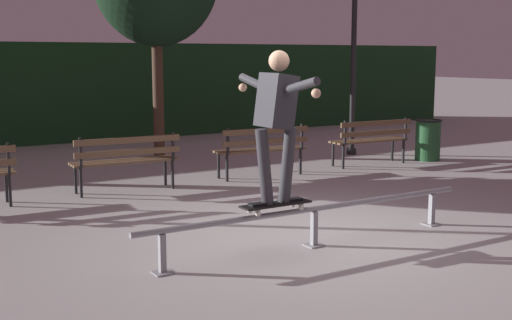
# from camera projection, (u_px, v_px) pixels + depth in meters

# --- Properties ---
(ground_plane) EXTENTS (90.00, 90.00, 0.00)m
(ground_plane) POSITION_uv_depth(u_px,v_px,m) (301.00, 241.00, 7.35)
(ground_plane) COLOR #ADAAA8
(hedge_backdrop) EXTENTS (24.00, 1.20, 2.34)m
(hedge_backdrop) POSITION_uv_depth(u_px,v_px,m) (56.00, 92.00, 15.78)
(hedge_backdrop) COLOR #193D1E
(hedge_backdrop) RESTS_ON ground
(grind_rail) EXTENTS (4.14, 0.18, 0.44)m
(grind_rail) POSITION_uv_depth(u_px,v_px,m) (314.00, 215.00, 7.09)
(grind_rail) COLOR gray
(grind_rail) RESTS_ON ground
(skateboard) EXTENTS (0.78, 0.21, 0.09)m
(skateboard) POSITION_uv_depth(u_px,v_px,m) (276.00, 205.00, 6.81)
(skateboard) COLOR black
(skateboard) RESTS_ON grind_rail
(skateboarder) EXTENTS (0.62, 1.41, 1.56)m
(skateboarder) POSITION_uv_depth(u_px,v_px,m) (276.00, 114.00, 6.67)
(skateboarder) COLOR black
(skateboarder) RESTS_ON skateboard
(park_bench_left_center) EXTENTS (1.62, 0.49, 0.88)m
(park_bench_left_center) POSITION_uv_depth(u_px,v_px,m) (126.00, 157.00, 9.88)
(park_bench_left_center) COLOR black
(park_bench_left_center) RESTS_ON ground
(park_bench_right_center) EXTENTS (1.62, 0.49, 0.88)m
(park_bench_right_center) POSITION_uv_depth(u_px,v_px,m) (263.00, 146.00, 11.11)
(park_bench_right_center) COLOR black
(park_bench_right_center) RESTS_ON ground
(park_bench_rightmost) EXTENTS (1.62, 0.49, 0.88)m
(park_bench_rightmost) POSITION_uv_depth(u_px,v_px,m) (372.00, 137.00, 12.33)
(park_bench_rightmost) COLOR black
(park_bench_rightmost) RESTS_ON ground
(lamp_post_right) EXTENTS (0.32, 0.32, 3.90)m
(lamp_post_right) POSITION_uv_depth(u_px,v_px,m) (354.00, 33.00, 13.40)
(lamp_post_right) COLOR black
(lamp_post_right) RESTS_ON ground
(trash_can) EXTENTS (0.52, 0.52, 0.80)m
(trash_can) POSITION_uv_depth(u_px,v_px,m) (428.00, 139.00, 12.96)
(trash_can) COLOR #23562D
(trash_can) RESTS_ON ground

